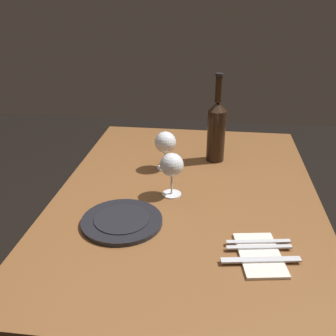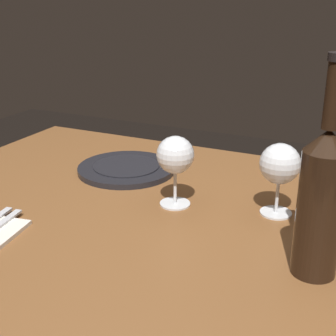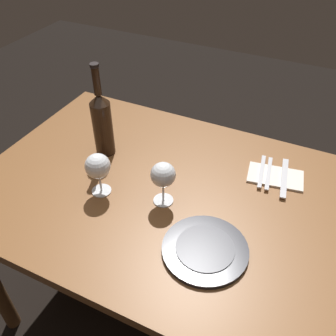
% 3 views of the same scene
% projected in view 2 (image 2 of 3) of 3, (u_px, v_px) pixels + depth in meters
% --- Properties ---
extents(dining_table, '(1.30, 0.90, 0.74)m').
position_uv_depth(dining_table, '(173.00, 254.00, 1.02)').
color(dining_table, brown).
rests_on(dining_table, ground).
extents(wine_glass_left, '(0.08, 0.08, 0.15)m').
position_uv_depth(wine_glass_left, '(280.00, 165.00, 0.96)').
color(wine_glass_left, white).
rests_on(wine_glass_left, dining_table).
extents(wine_glass_right, '(0.08, 0.08, 0.15)m').
position_uv_depth(wine_glass_right, '(175.00, 157.00, 1.00)').
color(wine_glass_right, white).
rests_on(wine_glass_right, dining_table).
extents(wine_bottle, '(0.07, 0.07, 0.36)m').
position_uv_depth(wine_bottle, '(321.00, 199.00, 0.75)').
color(wine_bottle, black).
rests_on(wine_bottle, dining_table).
extents(dinner_plate, '(0.25, 0.25, 0.02)m').
position_uv_depth(dinner_plate, '(126.00, 168.00, 1.23)').
color(dinner_plate, black).
rests_on(dinner_plate, dining_table).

